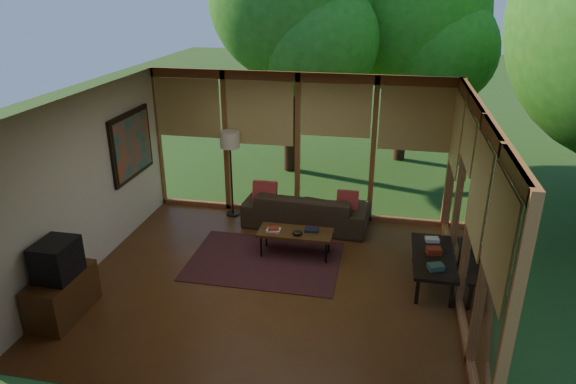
% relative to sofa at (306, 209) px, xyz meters
% --- Properties ---
extents(floor, '(5.50, 5.50, 0.00)m').
position_rel_sofa_xyz_m(floor, '(-0.25, -2.00, -0.33)').
color(floor, brown).
rests_on(floor, ground).
extents(ceiling, '(5.50, 5.50, 0.00)m').
position_rel_sofa_xyz_m(ceiling, '(-0.25, -2.00, 2.37)').
color(ceiling, silver).
rests_on(ceiling, ground).
extents(wall_left, '(0.04, 5.00, 2.70)m').
position_rel_sofa_xyz_m(wall_left, '(-3.00, -2.00, 1.02)').
color(wall_left, beige).
rests_on(wall_left, ground).
extents(wall_front, '(5.50, 0.04, 2.70)m').
position_rel_sofa_xyz_m(wall_front, '(-0.25, -4.50, 1.02)').
color(wall_front, beige).
rests_on(wall_front, ground).
extents(window_wall_back, '(5.50, 0.12, 2.70)m').
position_rel_sofa_xyz_m(window_wall_back, '(-0.25, 0.50, 1.02)').
color(window_wall_back, '#98572F').
rests_on(window_wall_back, ground).
extents(window_wall_right, '(0.12, 5.00, 2.70)m').
position_rel_sofa_xyz_m(window_wall_right, '(2.50, -2.00, 1.02)').
color(window_wall_right, '#98572F').
rests_on(window_wall_right, ground).
extents(tree_ne, '(3.58, 3.58, 5.27)m').
position_rel_sofa_xyz_m(tree_ne, '(1.67, 4.35, 3.14)').
color(tree_ne, '#381D14').
rests_on(tree_ne, ground).
extents(rug, '(2.39, 1.69, 0.01)m').
position_rel_sofa_xyz_m(rug, '(-0.43, -1.41, -0.32)').
color(rug, maroon).
rests_on(rug, floor).
extents(sofa, '(2.28, 1.01, 0.65)m').
position_rel_sofa_xyz_m(sofa, '(0.00, 0.00, 0.00)').
color(sofa, '#34281A').
rests_on(sofa, floor).
extents(pillow_left, '(0.43, 0.23, 0.46)m').
position_rel_sofa_xyz_m(pillow_left, '(-0.75, -0.05, 0.27)').
color(pillow_left, maroon).
rests_on(pillow_left, sofa).
extents(pillow_right, '(0.38, 0.20, 0.39)m').
position_rel_sofa_xyz_m(pillow_right, '(0.75, -0.05, 0.24)').
color(pillow_right, maroon).
rests_on(pillow_right, sofa).
extents(ct_book_lower, '(0.22, 0.16, 0.03)m').
position_rel_sofa_xyz_m(ct_book_lower, '(-0.34, -1.16, 0.12)').
color(ct_book_lower, beige).
rests_on(ct_book_lower, coffee_table).
extents(ct_book_upper, '(0.19, 0.16, 0.03)m').
position_rel_sofa_xyz_m(ct_book_upper, '(-0.34, -1.16, 0.14)').
color(ct_book_upper, maroon).
rests_on(ct_book_upper, coffee_table).
extents(ct_book_side, '(0.24, 0.19, 0.03)m').
position_rel_sofa_xyz_m(ct_book_side, '(0.26, -1.03, 0.12)').
color(ct_book_side, black).
rests_on(ct_book_side, coffee_table).
extents(ct_bowl, '(0.16, 0.16, 0.07)m').
position_rel_sofa_xyz_m(ct_bowl, '(0.06, -1.21, 0.14)').
color(ct_bowl, black).
rests_on(ct_bowl, coffee_table).
extents(media_cabinet, '(0.50, 1.00, 0.60)m').
position_rel_sofa_xyz_m(media_cabinet, '(-2.72, -3.33, -0.03)').
color(media_cabinet, '#4D2E15').
rests_on(media_cabinet, floor).
extents(television, '(0.45, 0.55, 0.50)m').
position_rel_sofa_xyz_m(television, '(-2.70, -3.33, 0.52)').
color(television, black).
rests_on(television, media_cabinet).
extents(console_book_a, '(0.25, 0.21, 0.08)m').
position_rel_sofa_xyz_m(console_book_a, '(2.15, -1.93, 0.17)').
color(console_book_a, '#2D4F45').
rests_on(console_book_a, side_console).
extents(console_book_b, '(0.23, 0.18, 0.09)m').
position_rel_sofa_xyz_m(console_book_b, '(2.15, -1.48, 0.18)').
color(console_book_b, maroon).
rests_on(console_book_b, side_console).
extents(console_book_c, '(0.22, 0.18, 0.05)m').
position_rel_sofa_xyz_m(console_book_c, '(2.15, -1.08, 0.16)').
color(console_book_c, beige).
rests_on(console_book_c, side_console).
extents(floor_lamp, '(0.36, 0.36, 1.65)m').
position_rel_sofa_xyz_m(floor_lamp, '(-1.45, 0.21, 1.08)').
color(floor_lamp, black).
rests_on(floor_lamp, floor).
extents(coffee_table, '(1.20, 0.50, 0.43)m').
position_rel_sofa_xyz_m(coffee_table, '(0.01, -1.11, 0.07)').
color(coffee_table, '#4D2E15').
rests_on(coffee_table, floor).
extents(side_console, '(0.60, 1.40, 0.46)m').
position_rel_sofa_xyz_m(side_console, '(2.15, -1.53, 0.08)').
color(side_console, black).
rests_on(side_console, floor).
extents(wall_painting, '(0.06, 1.35, 1.15)m').
position_rel_sofa_xyz_m(wall_painting, '(-2.96, -0.60, 1.22)').
color(wall_painting, black).
rests_on(wall_painting, wall_left).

